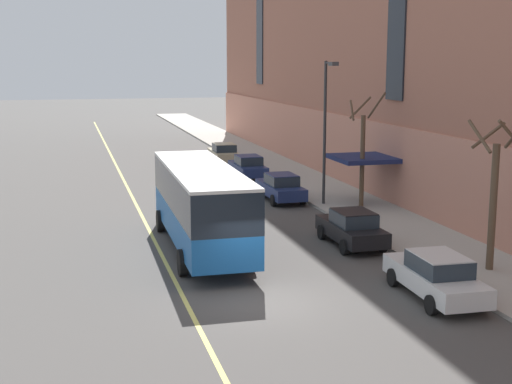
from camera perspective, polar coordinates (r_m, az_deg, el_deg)
The scene contains 12 objects.
ground_plane at distance 23.68m, azimuth 0.51°, elevation -8.83°, with size 260.00×260.00×0.00m, color #4C4947.
sidewalk at distance 29.77m, azimuth 15.92°, elevation -5.03°, with size 4.38×160.00×0.15m, color #ADA89E.
city_bus at distance 29.52m, azimuth -4.44°, elevation -0.83°, with size 2.97×11.14×3.53m.
parked_car_white_1 at distance 24.56m, azimuth 14.20°, elevation -6.52°, with size 2.02×4.82×1.56m.
parked_car_navy_2 at distance 48.02m, azimuth -0.65°, elevation 2.04°, with size 1.94×4.49×1.56m.
parked_car_black_4 at distance 30.74m, azimuth 7.68°, elevation -2.87°, with size 1.91×4.32×1.56m.
parked_car_navy_5 at distance 40.22m, azimuth 1.99°, elevation 0.38°, with size 1.95×4.55×1.56m.
parked_car_champagne_6 at distance 55.09m, azimuth -2.59°, elevation 3.12°, with size 2.07×4.73×1.56m.
street_tree_mid_block at distance 27.50m, azimuth 18.51°, elevation -0.00°, with size 1.64×1.62×5.67m.
street_tree_far_uptown at distance 38.06m, azimuth 8.53°, elevation 3.19°, with size 1.73×1.62×6.07m.
street_lamp at distance 38.18m, azimuth 5.65°, elevation 5.85°, with size 0.36×1.48×7.66m.
lane_centerline at distance 26.00m, azimuth -6.49°, elevation -7.11°, with size 0.16×140.00×0.01m, color #E0D66B.
Camera 1 is at (-5.96, -21.54, 7.83)m, focal length 50.00 mm.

